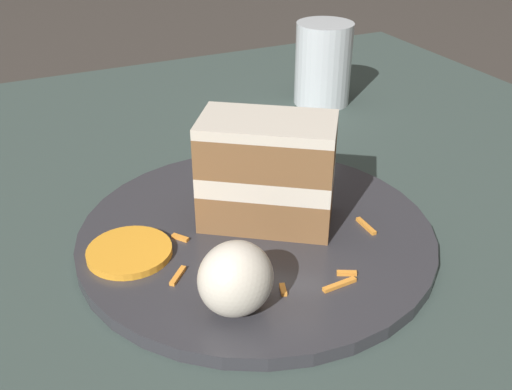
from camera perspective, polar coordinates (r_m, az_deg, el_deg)
The scene contains 8 objects.
ground_plane at distance 0.51m, azimuth -5.77°, elevation -8.41°, with size 6.00×6.00×0.00m, color #38332D.
dining_table at distance 0.50m, azimuth -5.85°, elevation -7.16°, with size 1.10×1.02×0.03m, color #384742.
plate at distance 0.51m, azimuth 0.00°, elevation -3.74°, with size 0.30×0.30×0.01m, color #333338.
cake_slice at distance 0.49m, azimuth 1.05°, elevation 2.22°, with size 0.12×0.11×0.09m.
cream_dollop at distance 0.40m, azimuth -1.64°, elevation -7.88°, with size 0.05×0.05×0.05m, color silver.
orange_garnish at distance 0.48m, azimuth -11.96°, elevation -5.32°, with size 0.07×0.07×0.01m, color orange.
carrot_shreds_scatter at distance 0.47m, azimuth 0.60°, elevation -5.29°, with size 0.18×0.21×0.00m.
drinking_glass at distance 0.78m, azimuth 6.38°, elevation 11.83°, with size 0.07×0.07×0.10m.
Camera 1 is at (0.12, 0.38, 0.31)m, focal length 42.00 mm.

